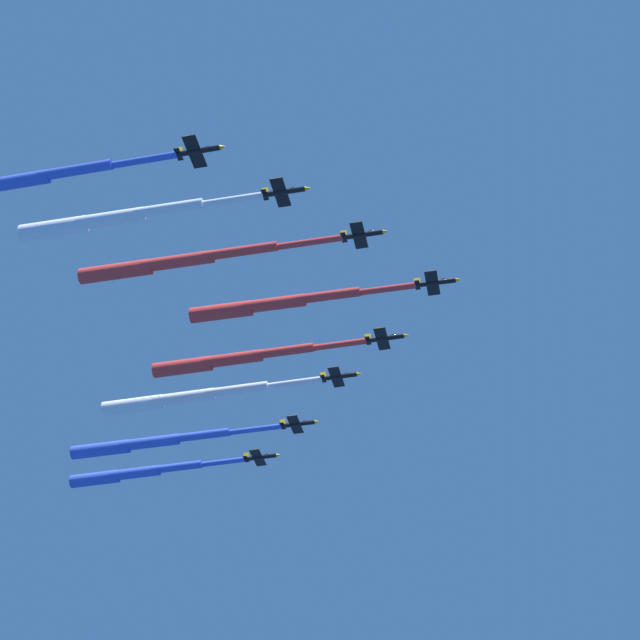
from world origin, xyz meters
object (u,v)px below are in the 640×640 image
object	(u,v)px
jet_lead	(274,304)
jet_starboard_outer	(12,183)
jet_starboard_inner	(176,262)
jet_trail_port	(136,473)
jet_port_mid	(183,398)
jet_starboard_mid	(110,219)
jet_port_inner	(233,359)
jet_port_outer	(149,443)

from	to	relation	value
jet_lead	jet_starboard_outer	size ratio (longest dim) A/B	0.94
jet_starboard_inner	jet_trail_port	xyz separation A→B (m)	(23.88, -78.98, 0.13)
jet_starboard_outer	jet_trail_port	world-z (taller)	jet_trail_port
jet_port_mid	jet_starboard_mid	world-z (taller)	jet_starboard_mid
jet_port_inner	jet_lead	bearing A→B (deg)	123.41
jet_starboard_mid	jet_port_outer	distance (m)	76.37
jet_port_mid	jet_starboard_outer	xyz separation A→B (m)	(22.39, 72.17, -1.41)
jet_port_outer	jet_starboard_outer	bearing A→B (deg)	82.93
jet_port_mid	jet_starboard_outer	distance (m)	75.58
jet_starboard_inner	jet_starboard_mid	world-z (taller)	jet_starboard_inner
jet_port_mid	jet_trail_port	world-z (taller)	jet_trail_port
jet_port_outer	jet_trail_port	world-z (taller)	jet_trail_port
jet_port_outer	jet_starboard_inner	bearing A→B (deg)	105.27
jet_lead	jet_starboard_mid	size ratio (longest dim) A/B	0.98
jet_port_mid	jet_port_outer	xyz separation A→B (m)	(11.41, -16.38, -1.35)
jet_starboard_inner	jet_trail_port	bearing A→B (deg)	-73.17
jet_trail_port	jet_starboard_mid	bearing A→B (deg)	97.66
jet_lead	jet_trail_port	distance (m)	80.12
jet_port_inner	jet_starboard_inner	bearing A→B (deg)	73.34
jet_port_inner	jet_starboard_inner	size ratio (longest dim) A/B	0.89
jet_starboard_inner	jet_port_outer	bearing A→B (deg)	-74.73
jet_lead	jet_port_inner	bearing A→B (deg)	-56.59
jet_port_outer	jet_starboard_outer	world-z (taller)	jet_port_outer
jet_port_mid	jet_starboard_inner	bearing A→B (deg)	97.03
jet_starboard_mid	jet_starboard_outer	xyz separation A→B (m)	(16.65, 12.41, -1.79)
jet_starboard_inner	jet_starboard_outer	bearing A→B (deg)	42.56
jet_port_inner	jet_trail_port	distance (m)	59.60
jet_port_mid	jet_trail_port	size ratio (longest dim) A/B	1.11
jet_starboard_inner	jet_trail_port	world-z (taller)	jet_trail_port
jet_lead	jet_trail_port	xyz separation A→B (m)	(43.96, -66.93, 2.51)
jet_starboard_inner	jet_starboard_mid	size ratio (longest dim) A/B	1.10
jet_starboard_inner	jet_port_mid	distance (m)	46.72
jet_port_inner	jet_starboard_mid	bearing A→B (deg)	64.64
jet_port_outer	jet_starboard_outer	size ratio (longest dim) A/B	1.02
jet_starboard_mid	jet_port_outer	size ratio (longest dim) A/B	0.94
jet_starboard_mid	jet_trail_port	distance (m)	93.21
jet_port_outer	jet_starboard_outer	xyz separation A→B (m)	(10.98, 88.55, -0.06)
jet_port_outer	jet_port_mid	bearing A→B (deg)	124.86
jet_lead	jet_port_mid	bearing A→B (deg)	-53.07
jet_starboard_outer	jet_lead	bearing A→B (deg)	-141.84
jet_starboard_inner	jet_trail_port	size ratio (longest dim) A/B	1.16
jet_lead	jet_starboard_mid	bearing A→B (deg)	38.91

